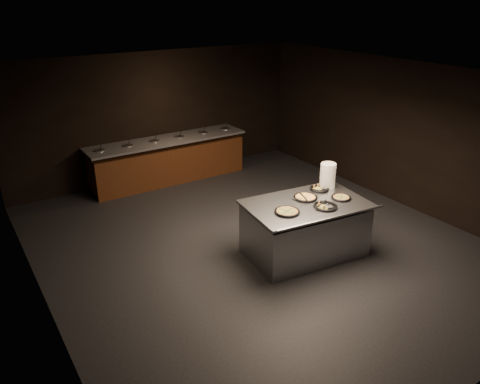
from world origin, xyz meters
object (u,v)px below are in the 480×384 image
at_px(plate_stack, 328,175).
at_px(pan_cheese_whole, 305,197).
at_px(pan_veggie_whole, 287,212).
at_px(serving_counter, 305,230).

bearing_deg(plate_stack, pan_cheese_whole, -164.59).
xyz_separation_m(pan_veggie_whole, pan_cheese_whole, (0.59, 0.26, -0.00)).
bearing_deg(serving_counter, pan_veggie_whole, -159.81).
xyz_separation_m(serving_counter, pan_veggie_whole, (-0.49, -0.12, 0.51)).
distance_m(serving_counter, pan_cheese_whole, 0.54).
height_order(plate_stack, pan_cheese_whole, plate_stack).
relative_size(plate_stack, pan_veggie_whole, 1.07).
height_order(plate_stack, pan_veggie_whole, plate_stack).
distance_m(plate_stack, pan_veggie_whole, 1.33).
bearing_deg(plate_stack, serving_counter, -156.60).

